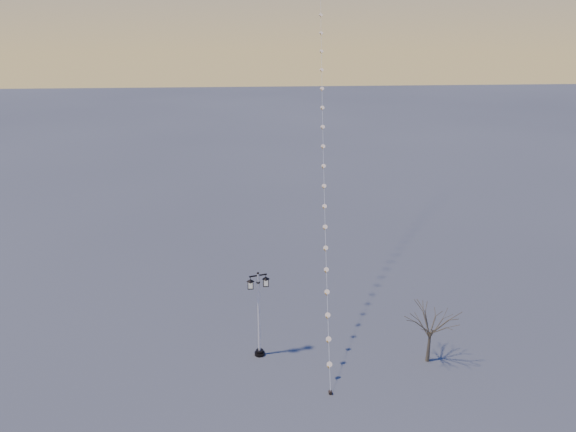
{
  "coord_description": "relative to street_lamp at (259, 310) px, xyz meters",
  "views": [
    {
      "loc": [
        -2.79,
        -26.22,
        19.87
      ],
      "look_at": [
        -0.51,
        4.61,
        8.62
      ],
      "focal_mm": 33.53,
      "sensor_mm": 36.0,
      "label": 1
    }
  ],
  "objects": [
    {
      "name": "ground",
      "position": [
        2.45,
        -2.75,
        -3.2
      ],
      "size": [
        300.0,
        300.0,
        0.0
      ],
      "primitive_type": "plane",
      "color": "#4D4E4F",
      "rests_on": "ground"
    },
    {
      "name": "kite_train",
      "position": [
        5.51,
        13.47,
        13.09
      ],
      "size": [
        3.84,
        35.77,
        32.75
      ],
      "rotation": [
        0.0,
        0.0,
        0.36
      ],
      "color": "black",
      "rests_on": "ground"
    },
    {
      "name": "street_lamp",
      "position": [
        0.0,
        0.0,
        0.0
      ],
      "size": [
        1.43,
        0.77,
        5.78
      ],
      "rotation": [
        0.0,
        0.0,
        0.27
      ],
      "color": "black",
      "rests_on": "ground"
    },
    {
      "name": "bare_tree",
      "position": [
        10.37,
        -1.41,
        -0.59
      ],
      "size": [
        2.27,
        2.27,
        3.76
      ],
      "rotation": [
        0.0,
        0.0,
        0.17
      ],
      "color": "#483E2D",
      "rests_on": "ground"
    }
  ]
}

